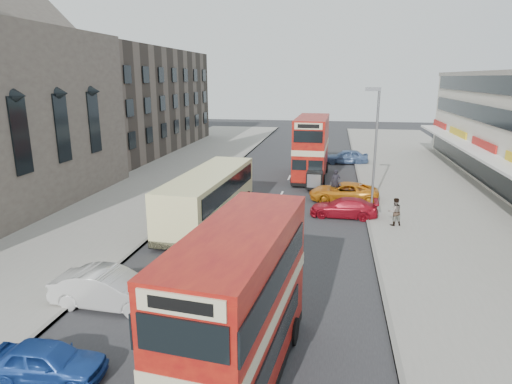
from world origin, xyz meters
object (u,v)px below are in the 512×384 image
Objects in this scene: bus_second at (312,148)px; car_right_a at (344,208)px; street_lamp at (375,138)px; bus_main at (240,308)px; car_right_c at (346,157)px; cyclist at (335,189)px; coach at (209,195)px; car_left_near at (47,361)px; car_right_b at (343,192)px; pedestrian_near at (395,211)px; car_left_front at (110,289)px.

bus_second is 2.22× the size of car_right_a.
street_lamp is 20.27m from bus_main.
cyclist is at bearing -7.10° from car_right_c.
street_lamp is 11.83m from coach.
bus_second is at bearing -85.15° from bus_main.
car_right_b is at bearing -26.18° from car_left_near.
car_right_b reaches higher than car_left_near.
bus_second reaches higher than car_right_a.
pedestrian_near is (1.05, -4.35, -3.78)m from street_lamp.
coach is 2.26× the size of car_right_b.
car_right_a is 2.52× the size of pedestrian_near.
cyclist is (-0.59, 0.48, 0.09)m from car_right_b.
bus_second is (0.51, 27.60, 0.31)m from bus_main.
car_right_b is at bearing 112.32° from bus_second.
cyclist reaches higher than car_right_c.
car_right_b is 1.11× the size of car_right_c.
bus_main is at bearing -8.73° from car_right_a.
car_right_b is (3.25, 20.47, -1.77)m from bus_main.
car_right_a is at bearing -124.24° from street_lamp.
car_right_b is at bearing -4.65° from car_right_c.
car_left_front is at bearing -115.41° from cyclist.
car_left_near is 19.66m from car_right_a.
car_left_front is 1.05× the size of car_right_a.
street_lamp is at bearing -98.84° from bus_main.
street_lamp is 19.89m from car_left_front.
coach reaches higher than car_right_a.
car_right_b is at bearing -38.34° from cyclist.
street_lamp is at bearing 30.78° from coach.
bus_second is at bearing -12.97° from car_left_front.
bus_second is at bearing 119.59° from street_lamp.
car_left_front is (-11.11, -16.00, -4.04)m from street_lamp.
pedestrian_near is at bearing 64.28° from car_right_a.
street_lamp is 4.62m from car_right_b.
street_lamp is at bearing 2.37° from car_right_c.
car_left_front is at bearing -24.18° from bus_main.
car_right_c is at bearing 94.98° from street_lamp.
bus_main is 17.09m from car_right_a.
coach reaches higher than car_right_b.
car_right_c reaches higher than car_right_b.
coach is (-10.15, -5.25, -3.07)m from street_lamp.
pedestrian_near reaches higher than car_left_near.
cyclist is at bearing -170.35° from car_right_a.
car_left_front is at bearing -31.05° from car_right_b.
coach is 10.27m from cyclist.
car_right_c reaches higher than car_left_front.
cyclist is (-1.10, -14.04, 0.02)m from car_right_c.
street_lamp is 0.73× the size of coach.
bus_main reaches higher than car_right_c.
car_right_c is at bearing -15.11° from car_left_front.
street_lamp is 1.83× the size of car_right_c.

